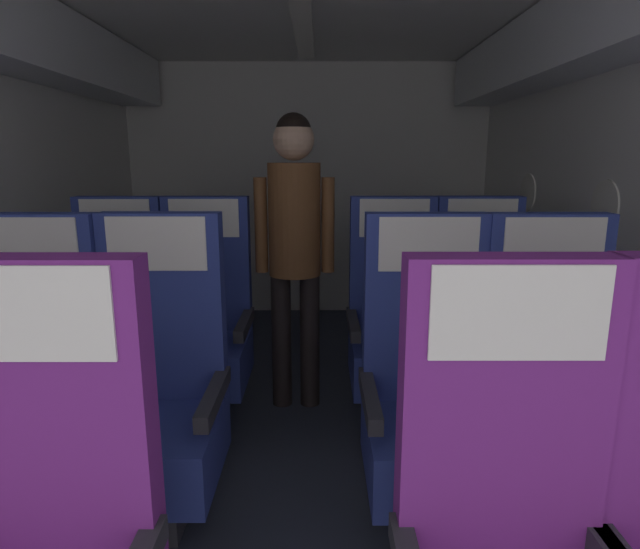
# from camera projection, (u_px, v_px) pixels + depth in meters

# --- Properties ---
(ground) EXTENTS (3.41, 5.48, 0.02)m
(ground) POSITION_uv_depth(u_px,v_px,m) (300.00, 466.00, 2.44)
(ground) COLOR #2D3342
(fuselage_shell) EXTENTS (3.29, 5.13, 2.24)m
(fuselage_shell) POSITION_uv_depth(u_px,v_px,m) (299.00, 110.00, 2.34)
(fuselage_shell) COLOR silver
(fuselage_shell) RESTS_ON ground
(seat_b_left_window) EXTENTS (0.49, 0.51, 1.19)m
(seat_b_left_window) POSITION_uv_depth(u_px,v_px,m) (36.00, 405.00, 1.94)
(seat_b_left_window) COLOR #38383D
(seat_b_left_window) RESTS_ON ground
(seat_b_left_aisle) EXTENTS (0.49, 0.51, 1.19)m
(seat_b_left_aisle) POSITION_uv_depth(u_px,v_px,m) (162.00, 402.00, 1.96)
(seat_b_left_aisle) COLOR #38383D
(seat_b_left_aisle) RESTS_ON ground
(seat_b_right_aisle) EXTENTS (0.49, 0.51, 1.19)m
(seat_b_right_aisle) POSITION_uv_depth(u_px,v_px,m) (552.00, 406.00, 1.94)
(seat_b_right_aisle) COLOR #38383D
(seat_b_right_aisle) RESTS_ON ground
(seat_b_right_window) EXTENTS (0.49, 0.51, 1.19)m
(seat_b_right_window) POSITION_uv_depth(u_px,v_px,m) (429.00, 404.00, 1.95)
(seat_b_right_window) COLOR #38383D
(seat_b_right_window) RESTS_ON ground
(seat_c_left_window) EXTENTS (0.49, 0.51, 1.19)m
(seat_c_left_window) POSITION_uv_depth(u_px,v_px,m) (121.00, 330.00, 2.78)
(seat_c_left_window) COLOR #38383D
(seat_c_left_window) RESTS_ON ground
(seat_c_left_aisle) EXTENTS (0.49, 0.51, 1.19)m
(seat_c_left_aisle) POSITION_uv_depth(u_px,v_px,m) (208.00, 330.00, 2.79)
(seat_c_left_aisle) COLOR #38383D
(seat_c_left_aisle) RESTS_ON ground
(seat_c_right_aisle) EXTENTS (0.49, 0.51, 1.19)m
(seat_c_right_aisle) POSITION_uv_depth(u_px,v_px,m) (482.00, 330.00, 2.79)
(seat_c_right_aisle) COLOR #38383D
(seat_c_right_aisle) RESTS_ON ground
(seat_c_right_window) EXTENTS (0.49, 0.51, 1.19)m
(seat_c_right_window) POSITION_uv_depth(u_px,v_px,m) (396.00, 330.00, 2.79)
(seat_c_right_window) COLOR #38383D
(seat_c_right_window) RESTS_ON ground
(flight_attendant) EXTENTS (0.43, 0.28, 1.62)m
(flight_attendant) POSITION_uv_depth(u_px,v_px,m) (297.00, 232.00, 2.83)
(flight_attendant) COLOR black
(flight_attendant) RESTS_ON ground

